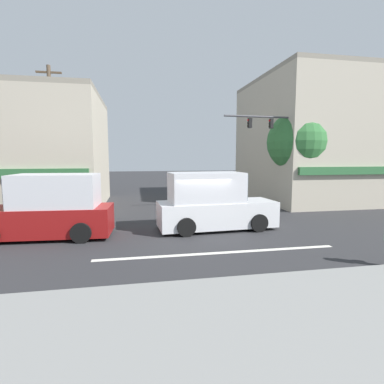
% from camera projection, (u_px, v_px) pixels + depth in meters
% --- Properties ---
extents(ground_plane, '(120.00, 120.00, 0.00)m').
position_uv_depth(ground_plane, '(200.00, 230.00, 14.31)').
color(ground_plane, '#2B2B2D').
extents(lane_marking_stripe, '(9.00, 0.24, 0.01)m').
position_uv_depth(lane_marking_stripe, '(220.00, 253.00, 10.89)').
color(lane_marking_stripe, silver).
rests_on(lane_marking_stripe, ground).
extents(sidewalk_curb, '(40.00, 5.00, 0.16)m').
position_uv_depth(sidewalk_curb, '(289.00, 327.00, 6.01)').
color(sidewalk_curb, gray).
rests_on(sidewalk_curb, ground).
extents(building_left_block, '(10.21, 10.09, 7.65)m').
position_uv_depth(building_left_block, '(25.00, 152.00, 20.32)').
color(building_left_block, '#B7AD99').
rests_on(building_left_block, ground).
extents(building_right_corner, '(13.90, 10.99, 9.66)m').
position_uv_depth(building_right_corner, '(337.00, 140.00, 24.80)').
color(building_right_corner, '#B7AD99').
rests_on(building_right_corner, ground).
extents(street_tree, '(4.05, 4.05, 6.51)m').
position_uv_depth(street_tree, '(297.00, 142.00, 20.16)').
color(street_tree, '#4C3823').
rests_on(street_tree, ground).
extents(utility_pole_near_left, '(1.40, 0.22, 8.71)m').
position_uv_depth(utility_pole_near_left, '(52.00, 139.00, 17.63)').
color(utility_pole_near_left, brown).
rests_on(utility_pole_near_left, ground).
extents(traffic_light_mast, '(4.89, 0.35, 6.20)m').
position_uv_depth(traffic_light_mast, '(281.00, 146.00, 19.05)').
color(traffic_light_mast, '#47474C').
rests_on(traffic_light_mast, ground).
extents(box_truck_parked_curbside, '(5.70, 2.48, 2.75)m').
position_uv_depth(box_truck_parked_curbside, '(213.00, 204.00, 14.32)').
color(box_truck_parked_curbside, silver).
rests_on(box_truck_parked_curbside, ground).
extents(box_truck_crossing_rightbound, '(5.71, 2.50, 2.75)m').
position_uv_depth(box_truck_crossing_rightbound, '(49.00, 209.00, 12.81)').
color(box_truck_crossing_rightbound, maroon).
rests_on(box_truck_crossing_rightbound, ground).
extents(sedan_approaching_near, '(2.02, 4.17, 1.58)m').
position_uv_depth(sedan_approaching_near, '(202.00, 197.00, 20.62)').
color(sedan_approaching_near, '#999EA3').
rests_on(sedan_approaching_near, ground).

